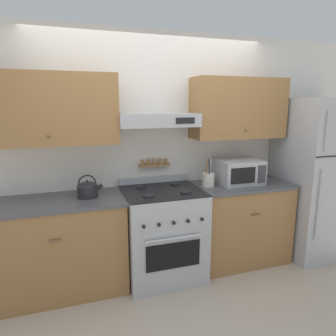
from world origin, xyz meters
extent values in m
plane|color=#B2A38E|center=(0.00, 0.00, 0.00)|extent=(16.00, 16.00, 0.00)
cube|color=silver|center=(0.00, 0.66, 1.27)|extent=(5.20, 0.08, 2.55)
cube|color=olive|center=(-1.04, 0.45, 1.75)|extent=(1.26, 0.33, 0.65)
sphere|color=brown|center=(-1.04, 0.28, 1.53)|extent=(0.02, 0.02, 0.02)
cube|color=olive|center=(0.94, 0.45, 1.75)|extent=(1.06, 0.33, 0.65)
sphere|color=brown|center=(0.94, 0.28, 1.53)|extent=(0.02, 0.02, 0.02)
cube|color=#ADAFB5|center=(0.00, 0.43, 1.64)|extent=(0.82, 0.37, 0.13)
cube|color=black|center=(0.23, 0.25, 1.64)|extent=(0.20, 0.01, 0.06)
cube|color=olive|center=(0.00, 0.58, 1.14)|extent=(0.34, 0.07, 0.02)
cylinder|color=olive|center=(-0.14, 0.58, 1.18)|extent=(0.03, 0.03, 0.06)
cylinder|color=olive|center=(-0.07, 0.58, 1.18)|extent=(0.03, 0.03, 0.06)
cylinder|color=olive|center=(0.00, 0.58, 1.18)|extent=(0.03, 0.03, 0.06)
cylinder|color=olive|center=(0.07, 0.58, 1.18)|extent=(0.03, 0.03, 0.06)
cylinder|color=olive|center=(0.14, 0.58, 1.18)|extent=(0.03, 0.03, 0.06)
cube|color=olive|center=(-1.04, 0.32, 0.45)|extent=(1.26, 0.60, 0.89)
cube|color=#4C4C51|center=(-1.04, 0.32, 0.91)|extent=(1.28, 0.62, 0.03)
cylinder|color=brown|center=(-1.04, 0.01, 0.66)|extent=(0.10, 0.01, 0.01)
cube|color=olive|center=(0.94, 0.32, 0.45)|extent=(1.06, 0.60, 0.89)
cube|color=#4C4C51|center=(0.94, 0.32, 0.91)|extent=(1.09, 0.62, 0.03)
cylinder|color=brown|center=(0.94, 0.01, 0.66)|extent=(0.10, 0.01, 0.01)
cube|color=#ADAFB5|center=(0.00, 0.27, 0.47)|extent=(0.79, 0.68, 0.93)
cube|color=black|center=(0.00, -0.07, 0.39)|extent=(0.54, 0.01, 0.26)
cylinder|color=#ADAFB5|center=(0.00, -0.10, 0.58)|extent=(0.55, 0.02, 0.02)
cube|color=black|center=(0.00, 0.27, 0.94)|extent=(0.79, 0.68, 0.01)
cylinder|color=#232326|center=(-0.19, 0.11, 0.95)|extent=(0.11, 0.11, 0.02)
cylinder|color=#232326|center=(0.19, 0.11, 0.95)|extent=(0.11, 0.11, 0.02)
cylinder|color=#232326|center=(-0.19, 0.43, 0.95)|extent=(0.11, 0.11, 0.02)
cylinder|color=#232326|center=(0.19, 0.43, 0.95)|extent=(0.11, 0.11, 0.02)
cylinder|color=black|center=(-0.28, -0.08, 0.73)|extent=(0.03, 0.02, 0.03)
cylinder|color=black|center=(-0.14, -0.08, 0.73)|extent=(0.03, 0.02, 0.03)
cylinder|color=black|center=(0.00, -0.08, 0.73)|extent=(0.03, 0.02, 0.03)
cylinder|color=black|center=(0.14, -0.08, 0.73)|extent=(0.03, 0.02, 0.03)
cylinder|color=black|center=(0.28, -0.08, 0.73)|extent=(0.03, 0.02, 0.03)
cube|color=#ADAFB5|center=(0.00, 0.59, 0.98)|extent=(0.79, 0.04, 0.07)
cube|color=#ADAFB5|center=(1.88, 0.24, 0.93)|extent=(0.76, 0.75, 1.87)
cylinder|color=#ADAFB5|center=(1.60, -0.16, 1.53)|extent=(0.02, 0.02, 0.41)
cylinder|color=#ADAFB5|center=(1.60, -0.16, 0.75)|extent=(0.02, 0.02, 0.78)
cylinder|color=#232326|center=(-0.73, 0.34, 0.98)|extent=(0.19, 0.19, 0.12)
ellipsoid|color=#232326|center=(-0.73, 0.34, 1.04)|extent=(0.18, 0.18, 0.07)
sphere|color=black|center=(-0.73, 0.34, 1.08)|extent=(0.02, 0.02, 0.02)
cylinder|color=#232326|center=(-0.64, 0.34, 1.00)|extent=(0.12, 0.04, 0.10)
torus|color=black|center=(-0.73, 0.34, 1.06)|extent=(0.17, 0.01, 0.17)
cube|color=#ADAFB5|center=(0.92, 0.36, 1.06)|extent=(0.48, 0.39, 0.27)
cube|color=black|center=(0.86, 0.16, 1.06)|extent=(0.29, 0.01, 0.17)
cube|color=#38383D|center=(1.10, 0.16, 1.06)|extent=(0.10, 0.01, 0.19)
cylinder|color=silver|center=(0.54, 0.34, 0.99)|extent=(0.13, 0.13, 0.14)
cylinder|color=olive|center=(0.52, 0.33, 1.14)|extent=(0.01, 0.05, 0.16)
cylinder|color=#28282B|center=(0.55, 0.34, 1.14)|extent=(0.01, 0.04, 0.16)
cylinder|color=#B2B2B7|center=(0.57, 0.35, 1.14)|extent=(0.01, 0.03, 0.16)
camera|label=1|loc=(-0.85, -2.53, 1.80)|focal=32.00mm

